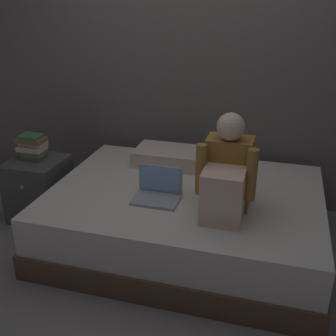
% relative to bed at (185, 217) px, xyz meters
% --- Properties ---
extents(ground_plane, '(8.00, 8.00, 0.00)m').
position_rel_bed_xyz_m(ground_plane, '(-0.20, -0.30, -0.23)').
color(ground_plane, gray).
extents(wall_back, '(5.60, 0.10, 2.70)m').
position_rel_bed_xyz_m(wall_back, '(-0.20, 0.90, 1.12)').
color(wall_back, '#605B56').
rests_on(wall_back, ground_plane).
extents(bed, '(2.00, 1.50, 0.46)m').
position_rel_bed_xyz_m(bed, '(0.00, 0.00, 0.00)').
color(bed, brown).
rests_on(bed, ground_plane).
extents(nightstand, '(0.44, 0.46, 0.52)m').
position_rel_bed_xyz_m(nightstand, '(-1.30, 0.07, 0.03)').
color(nightstand, '#474442').
rests_on(nightstand, ground_plane).
extents(person_sitting, '(0.39, 0.44, 0.66)m').
position_rel_bed_xyz_m(person_sitting, '(0.32, -0.22, 0.48)').
color(person_sitting, olive).
rests_on(person_sitting, bed).
extents(laptop, '(0.32, 0.23, 0.22)m').
position_rel_bed_xyz_m(laptop, '(-0.16, -0.18, 0.29)').
color(laptop, '#9EA0A5').
rests_on(laptop, bed).
extents(pillow, '(0.56, 0.36, 0.13)m').
position_rel_bed_xyz_m(pillow, '(-0.26, 0.45, 0.30)').
color(pillow, beige).
rests_on(pillow, bed).
extents(book_stack, '(0.22, 0.16, 0.21)m').
position_rel_bed_xyz_m(book_stack, '(-1.34, 0.11, 0.40)').
color(book_stack, '#387042').
rests_on(book_stack, nightstand).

